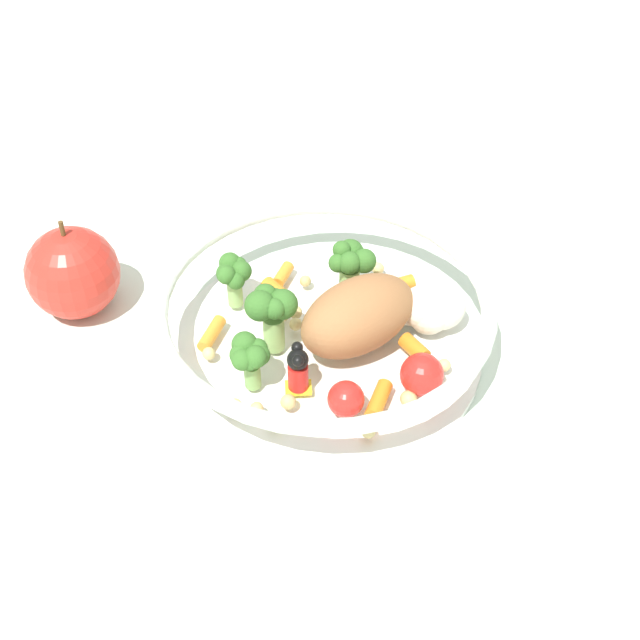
% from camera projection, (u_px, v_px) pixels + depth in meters
% --- Properties ---
extents(ground_plane, '(2.40, 2.40, 0.00)m').
position_uv_depth(ground_plane, '(343.00, 352.00, 0.67)').
color(ground_plane, silver).
extents(food_container, '(0.25, 0.25, 0.07)m').
position_uv_depth(food_container, '(333.00, 318.00, 0.66)').
color(food_container, white).
rests_on(food_container, ground_plane).
extents(loose_apple, '(0.07, 0.07, 0.08)m').
position_uv_depth(loose_apple, '(68.00, 273.00, 0.69)').
color(loose_apple, red).
rests_on(loose_apple, ground_plane).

